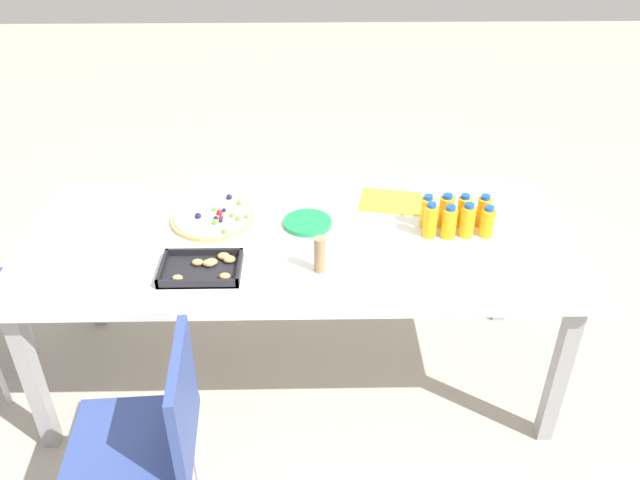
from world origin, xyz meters
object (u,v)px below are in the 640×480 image
object	(u,v)px
napkin_stack	(108,206)
juice_bottle_7	(430,221)
juice_bottle_4	(487,222)
paper_folder	(390,201)
fruit_pizza	(213,218)
party_table	(297,250)
juice_bottle_1	(464,211)
cardboard_tube	(320,255)
juice_bottle_6	(449,222)
snack_tray	(204,268)
juice_bottle_2	(446,211)
juice_bottle_0	(483,212)
chair_far_right	(151,436)
juice_bottle_3	(427,212)
juice_bottle_5	(467,220)
plate_stack	(307,223)

from	to	relation	value
napkin_stack	juice_bottle_7	bearing A→B (deg)	169.57
juice_bottle_4	paper_folder	size ratio (longest dim) A/B	0.51
napkin_stack	fruit_pizza	bearing A→B (deg)	166.23
party_table	juice_bottle_1	xyz separation A→B (m)	(-0.67, -0.08, 0.13)
juice_bottle_1	cardboard_tube	bearing A→B (deg)	27.64
juice_bottle_6	juice_bottle_4	bearing A→B (deg)	-178.71
cardboard_tube	paper_folder	distance (m)	0.59
juice_bottle_7	snack_tray	size ratio (longest dim) A/B	0.51
snack_tray	napkin_stack	world-z (taller)	snack_tray
party_table	juice_bottle_2	xyz separation A→B (m)	(-0.60, -0.07, 0.13)
juice_bottle_0	snack_tray	bearing A→B (deg)	14.97
paper_folder	juice_bottle_2	bearing A→B (deg)	135.08
juice_bottle_1	chair_far_right	bearing A→B (deg)	37.00
juice_bottle_7	cardboard_tube	xyz separation A→B (m)	(0.44, 0.23, 0.00)
juice_bottle_4	juice_bottle_6	size ratio (longest dim) A/B	0.94
juice_bottle_0	juice_bottle_2	world-z (taller)	juice_bottle_2
juice_bottle_4	juice_bottle_7	bearing A→B (deg)	-0.85
party_table	napkin_stack	bearing A→B (deg)	-16.93
juice_bottle_3	juice_bottle_1	bearing A→B (deg)	-177.93
juice_bottle_6	snack_tray	distance (m)	0.96
juice_bottle_5	paper_folder	xyz separation A→B (m)	(0.27, -0.27, -0.07)
juice_bottle_0	paper_folder	size ratio (longest dim) A/B	0.55
juice_bottle_6	juice_bottle_7	bearing A→B (deg)	-5.26
juice_bottle_5	napkin_stack	world-z (taller)	juice_bottle_5
juice_bottle_2	snack_tray	bearing A→B (deg)	17.39
juice_bottle_0	paper_folder	xyz separation A→B (m)	(0.35, -0.20, -0.06)
cardboard_tube	juice_bottle_0	bearing A→B (deg)	-155.88
juice_bottle_1	fruit_pizza	size ratio (longest dim) A/B	0.41
juice_bottle_1	paper_folder	world-z (taller)	juice_bottle_1
juice_bottle_2	fruit_pizza	world-z (taller)	juice_bottle_2
juice_bottle_3	snack_tray	world-z (taller)	juice_bottle_3
party_table	juice_bottle_1	world-z (taller)	juice_bottle_1
plate_stack	fruit_pizza	bearing A→B (deg)	-6.08
juice_bottle_7	cardboard_tube	bearing A→B (deg)	27.51
chair_far_right	fruit_pizza	size ratio (longest dim) A/B	2.44
paper_folder	napkin_stack	bearing A→B (deg)	1.16
juice_bottle_6	plate_stack	bearing A→B (deg)	-9.96
juice_bottle_0	plate_stack	bearing A→B (deg)	-1.73
chair_far_right	juice_bottle_0	size ratio (longest dim) A/B	5.83
chair_far_right	juice_bottle_3	bearing A→B (deg)	-52.58
juice_bottle_1	juice_bottle_0	bearing A→B (deg)	173.30
party_table	snack_tray	xyz separation A→B (m)	(0.34, 0.22, 0.07)
juice_bottle_3	juice_bottle_6	xyz separation A→B (m)	(-0.07, 0.08, -0.00)
juice_bottle_3	juice_bottle_4	distance (m)	0.24
juice_bottle_1	juice_bottle_7	world-z (taller)	juice_bottle_7
juice_bottle_0	juice_bottle_6	distance (m)	0.17
juice_bottle_1	juice_bottle_4	xyz separation A→B (m)	(-0.08, 0.08, -0.00)
plate_stack	cardboard_tube	bearing A→B (deg)	98.07
juice_bottle_7	fruit_pizza	distance (m)	0.88
juice_bottle_2	party_table	bearing A→B (deg)	6.88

